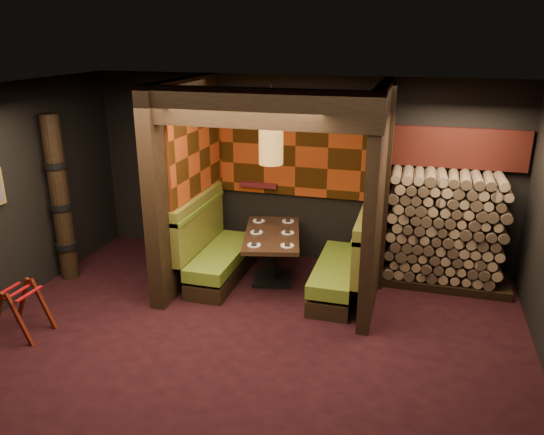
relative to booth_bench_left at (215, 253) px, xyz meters
The scene contains 20 objects.
floor 1.95m from the booth_bench_left, 59.77° to the right, with size 6.50×5.50×0.02m, color black.
ceiling 3.11m from the booth_bench_left, 59.77° to the right, with size 6.50×5.50×0.02m, color black.
wall_back 1.79m from the booth_bench_left, 49.10° to the left, with size 6.50×0.02×2.85m, color black.
wall_front 4.63m from the booth_bench_left, 77.70° to the right, with size 6.50×0.02×2.85m, color black.
partition_left 1.10m from the booth_bench_left, behind, with size 0.20×2.20×2.85m, color black.
partition_right 2.48m from the booth_bench_left, ahead, with size 0.15×2.10×2.85m, color black.
header_beam 2.60m from the booth_bench_left, 45.41° to the right, with size 2.85×0.18×0.44m, color black.
tapa_back_panel 2.00m from the booth_bench_left, 48.54° to the left, with size 2.40×0.06×1.55m, color #A93B12.
tapa_side_panel 1.48m from the booth_bench_left, 146.90° to the left, with size 0.04×1.85×1.45m, color #A93B12.
lacquer_shelf 1.32m from the booth_bench_left, 70.12° to the left, with size 0.60×0.12×0.07m, color maroon.
booth_bench_left is the anchor object (origin of this frame).
booth_bench_right 1.89m from the booth_bench_left, ahead, with size 0.68×1.60×1.14m.
dining_table 0.84m from the booth_bench_left, ahead, with size 1.07×1.54×0.74m.
place_settings 0.91m from the booth_bench_left, ahead, with size 0.83×1.22×0.03m.
pendant_lamp 1.78m from the booth_bench_left, ahead, with size 0.32×0.32×1.10m.
luggage_rack 2.64m from the booth_bench_left, 128.80° to the right, with size 0.64×0.46×0.68m.
totem_column 2.30m from the booth_bench_left, 165.25° to the right, with size 0.31×0.31×2.40m.
firewood_stack 3.35m from the booth_bench_left, 12.17° to the left, with size 1.73×0.70×1.64m.
mosaic_header 3.73m from the booth_bench_left, 17.60° to the left, with size 1.83×0.10×0.56m, color maroon.
bay_front_post 2.58m from the booth_bench_left, ahead, with size 0.08×0.08×2.85m, color black.
Camera 1 is at (1.77, -4.95, 3.42)m, focal length 35.00 mm.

